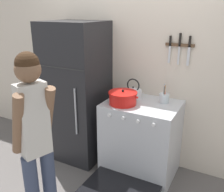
# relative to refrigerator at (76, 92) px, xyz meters

# --- Properties ---
(ground_plane) EXTENTS (14.00, 14.00, 0.00)m
(ground_plane) POSITION_rel_refrigerator_xyz_m (0.59, 0.31, -0.87)
(ground_plane) COLOR #5B5654
(wall_back) EXTENTS (10.00, 0.06, 2.55)m
(wall_back) POSITION_rel_refrigerator_xyz_m (0.59, 0.34, 0.41)
(wall_back) COLOR beige
(wall_back) RESTS_ON ground_plane
(refrigerator) EXTENTS (0.71, 0.65, 1.74)m
(refrigerator) POSITION_rel_refrigerator_xyz_m (0.00, 0.00, 0.00)
(refrigerator) COLOR black
(refrigerator) RESTS_ON ground_plane
(stove_range) EXTENTS (0.81, 1.33, 0.88)m
(stove_range) POSITION_rel_refrigerator_xyz_m (0.89, -0.04, -0.43)
(stove_range) COLOR silver
(stove_range) RESTS_ON ground_plane
(dutch_oven_pot) EXTENTS (0.35, 0.31, 0.16)m
(dutch_oven_pot) POSITION_rel_refrigerator_xyz_m (0.71, -0.12, 0.08)
(dutch_oven_pot) COLOR red
(dutch_oven_pot) RESTS_ON stove_range
(tea_kettle) EXTENTS (0.26, 0.20, 0.23)m
(tea_kettle) POSITION_rel_refrigerator_xyz_m (0.72, 0.13, 0.08)
(tea_kettle) COLOR silver
(tea_kettle) RESTS_ON stove_range
(utensil_jar) EXTENTS (0.11, 0.11, 0.22)m
(utensil_jar) POSITION_rel_refrigerator_xyz_m (1.10, 0.13, 0.07)
(utensil_jar) COLOR silver
(utensil_jar) RESTS_ON stove_range
(person) EXTENTS (0.33, 0.38, 1.59)m
(person) POSITION_rel_refrigerator_xyz_m (0.47, -1.19, 0.04)
(person) COLOR #38425B
(person) RESTS_ON ground_plane
(wall_knife_strip) EXTENTS (0.31, 0.03, 0.34)m
(wall_knife_strip) POSITION_rel_refrigerator_xyz_m (1.18, 0.30, 0.63)
(wall_knife_strip) COLOR brown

